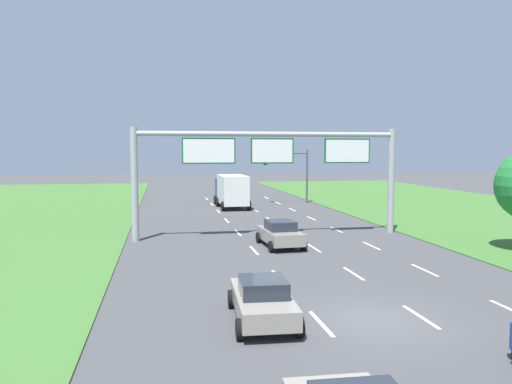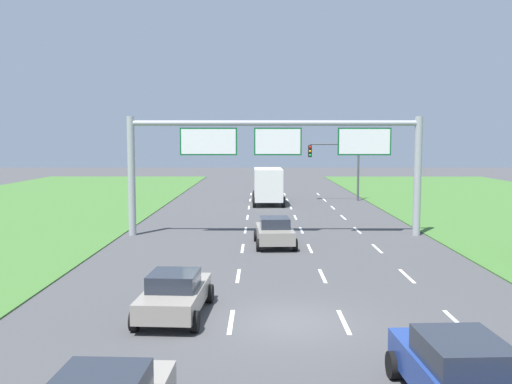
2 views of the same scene
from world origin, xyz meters
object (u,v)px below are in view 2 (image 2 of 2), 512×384
object	(u,v)px
box_truck	(268,185)
sign_gantry	(277,152)
car_lead_silver	(460,374)
car_mid_lane	(175,294)
traffic_light_mast	(338,159)
car_far_ahead	(275,232)

from	to	relation	value
box_truck	sign_gantry	bearing A→B (deg)	-90.14
car_lead_silver	car_mid_lane	size ratio (longest dim) A/B	1.07
traffic_light_mast	box_truck	bearing A→B (deg)	-157.61
car_lead_silver	box_truck	xyz separation A→B (m)	(-3.43, 38.76, 0.90)
box_truck	traffic_light_mast	size ratio (longest dim) A/B	1.30
box_truck	traffic_light_mast	distance (m)	7.36
car_far_ahead	traffic_light_mast	xyz separation A→B (m)	(6.42, 22.83, 3.10)
box_truck	sign_gantry	size ratio (longest dim) A/B	0.42
car_far_ahead	traffic_light_mast	bearing A→B (deg)	71.39
car_mid_lane	box_truck	size ratio (longest dim) A/B	0.58
car_far_ahead	traffic_light_mast	world-z (taller)	traffic_light_mast
car_far_ahead	sign_gantry	world-z (taller)	sign_gantry
car_lead_silver	sign_gantry	xyz separation A→B (m)	(-3.15, 21.98, 4.15)
car_far_ahead	traffic_light_mast	size ratio (longest dim) A/B	0.73
car_mid_lane	car_far_ahead	xyz separation A→B (m)	(3.51, 12.20, 0.04)
car_mid_lane	sign_gantry	xyz separation A→B (m)	(3.70, 15.57, 4.23)
car_lead_silver	box_truck	distance (m)	38.92
car_lead_silver	car_far_ahead	size ratio (longest dim) A/B	1.11
sign_gantry	box_truck	bearing A→B (deg)	90.95
car_lead_silver	traffic_light_mast	size ratio (longest dim) A/B	0.81
car_mid_lane	traffic_light_mast	bearing A→B (deg)	77.32
car_mid_lane	sign_gantry	distance (m)	16.56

